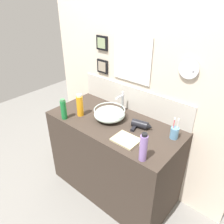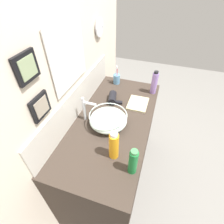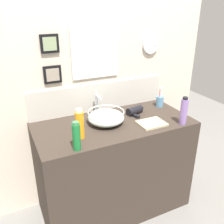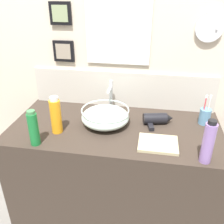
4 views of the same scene
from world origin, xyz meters
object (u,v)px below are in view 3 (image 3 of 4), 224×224
object	(u,v)px
hair_drier	(136,110)
lotion_bottle	(76,136)
glass_bowl_sink	(106,117)
faucet	(97,102)
shampoo_bottle	(184,111)
toothbrush_cup	(160,101)
hand_towel	(152,123)
spray_bottle	(80,124)

from	to	relation	value
hair_drier	lotion_bottle	distance (m)	0.74
glass_bowl_sink	faucet	bearing A→B (deg)	90.00
glass_bowl_sink	shampoo_bottle	distance (m)	0.62
toothbrush_cup	hand_towel	distance (m)	0.41
glass_bowl_sink	spray_bottle	xyz separation A→B (m)	(-0.26, -0.13, 0.05)
faucet	hair_drier	bearing A→B (deg)	-20.94
glass_bowl_sink	hand_towel	xyz separation A→B (m)	(0.33, -0.17, -0.05)
glass_bowl_sink	shampoo_bottle	xyz separation A→B (m)	(0.55, -0.27, 0.05)
faucet	lotion_bottle	xyz separation A→B (m)	(-0.34, -0.46, -0.03)
glass_bowl_sink	hand_towel	distance (m)	0.37
glass_bowl_sink	toothbrush_cup	size ratio (longest dim) A/B	1.51
lotion_bottle	spray_bottle	bearing A→B (deg)	63.36
lotion_bottle	hair_drier	bearing A→B (deg)	27.38
faucet	hair_drier	distance (m)	0.35
toothbrush_cup	shampoo_bottle	xyz separation A→B (m)	(-0.05, -0.39, 0.06)
spray_bottle	shampoo_bottle	world-z (taller)	shampoo_bottle
hair_drier	lotion_bottle	size ratio (longest dim) A/B	0.96
faucet	hand_towel	world-z (taller)	faucet
hair_drier	hand_towel	bearing A→B (deg)	-87.65
hair_drier	toothbrush_cup	bearing A→B (deg)	10.36
spray_bottle	shampoo_bottle	xyz separation A→B (m)	(0.82, -0.14, 0.00)
glass_bowl_sink	shampoo_bottle	world-z (taller)	shampoo_bottle
glass_bowl_sink	lotion_bottle	xyz separation A→B (m)	(-0.34, -0.27, 0.04)
lotion_bottle	glass_bowl_sink	bearing A→B (deg)	39.07
lotion_bottle	shampoo_bottle	world-z (taller)	shampoo_bottle
hand_towel	shampoo_bottle	bearing A→B (deg)	-23.85
faucet	lotion_bottle	distance (m)	0.57
lotion_bottle	shampoo_bottle	size ratio (longest dim) A/B	0.88
hand_towel	toothbrush_cup	bearing A→B (deg)	45.76
faucet	lotion_bottle	world-z (taller)	faucet
lotion_bottle	hand_towel	size ratio (longest dim) A/B	0.96
faucet	toothbrush_cup	bearing A→B (deg)	-6.37
glass_bowl_sink	hair_drier	xyz separation A→B (m)	(0.32, 0.07, -0.02)
glass_bowl_sink	shampoo_bottle	bearing A→B (deg)	-26.10
shampoo_bottle	hand_towel	world-z (taller)	shampoo_bottle
glass_bowl_sink	spray_bottle	world-z (taller)	spray_bottle
toothbrush_cup	lotion_bottle	size ratio (longest dim) A/B	0.96
faucet	hair_drier	size ratio (longest dim) A/B	1.11
spray_bottle	hand_towel	world-z (taller)	spray_bottle
faucet	spray_bottle	xyz separation A→B (m)	(-0.26, -0.32, -0.02)
hand_towel	spray_bottle	bearing A→B (deg)	176.12
hair_drier	hand_towel	size ratio (longest dim) A/B	0.92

